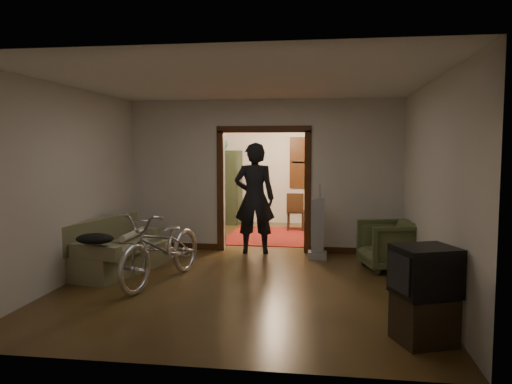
% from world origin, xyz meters
% --- Properties ---
extents(floor, '(5.00, 8.50, 0.01)m').
position_xyz_m(floor, '(0.00, 0.00, 0.00)').
color(floor, '#392712').
rests_on(floor, ground).
extents(ceiling, '(5.00, 8.50, 0.01)m').
position_xyz_m(ceiling, '(0.00, 0.00, 2.80)').
color(ceiling, white).
rests_on(ceiling, floor).
extents(wall_back, '(5.00, 0.02, 2.80)m').
position_xyz_m(wall_back, '(0.00, 4.25, 1.40)').
color(wall_back, beige).
rests_on(wall_back, floor).
extents(wall_left, '(0.02, 8.50, 2.80)m').
position_xyz_m(wall_left, '(-2.50, 0.00, 1.40)').
color(wall_left, beige).
rests_on(wall_left, floor).
extents(wall_right, '(0.02, 8.50, 2.80)m').
position_xyz_m(wall_right, '(2.50, 0.00, 1.40)').
color(wall_right, beige).
rests_on(wall_right, floor).
extents(partition_wall, '(5.00, 0.14, 2.80)m').
position_xyz_m(partition_wall, '(0.00, 0.75, 1.40)').
color(partition_wall, beige).
rests_on(partition_wall, floor).
extents(door_casing, '(1.74, 0.20, 2.32)m').
position_xyz_m(door_casing, '(0.00, 0.75, 1.10)').
color(door_casing, '#391D0D').
rests_on(door_casing, floor).
extents(far_window, '(0.98, 0.06, 1.28)m').
position_xyz_m(far_window, '(0.70, 4.21, 1.55)').
color(far_window, black).
rests_on(far_window, wall_back).
extents(chandelier, '(0.24, 0.24, 0.24)m').
position_xyz_m(chandelier, '(0.00, 2.50, 2.35)').
color(chandelier, '#FFE0A5').
rests_on(chandelier, ceiling).
extents(light_switch, '(0.08, 0.01, 0.12)m').
position_xyz_m(light_switch, '(1.05, 0.68, 1.25)').
color(light_switch, silver).
rests_on(light_switch, partition_wall).
extents(sofa, '(1.20, 1.92, 0.82)m').
position_xyz_m(sofa, '(-2.05, -1.08, 0.41)').
color(sofa, '#70704B').
rests_on(sofa, floor).
extents(rolled_paper, '(0.11, 0.84, 0.11)m').
position_xyz_m(rolled_paper, '(-1.95, -0.78, 0.53)').
color(rolled_paper, beige).
rests_on(rolled_paper, sofa).
extents(jacket, '(0.53, 0.39, 0.15)m').
position_xyz_m(jacket, '(-2.00, -1.99, 0.68)').
color(jacket, black).
rests_on(jacket, sofa).
extents(bicycle, '(1.14, 2.10, 1.05)m').
position_xyz_m(bicycle, '(-1.16, -1.62, 0.52)').
color(bicycle, silver).
rests_on(bicycle, floor).
extents(armchair, '(1.03, 1.01, 0.78)m').
position_xyz_m(armchair, '(2.14, -0.38, 0.39)').
color(armchair, '#4A5530').
rests_on(armchair, floor).
extents(tv_stand, '(0.66, 0.63, 0.47)m').
position_xyz_m(tv_stand, '(2.12, -3.39, 0.24)').
color(tv_stand, black).
rests_on(tv_stand, floor).
extents(crt_tv, '(0.71, 0.67, 0.48)m').
position_xyz_m(crt_tv, '(2.12, -3.39, 0.73)').
color(crt_tv, black).
rests_on(crt_tv, tv_stand).
extents(vacuum, '(0.33, 0.26, 1.05)m').
position_xyz_m(vacuum, '(1.00, 0.20, 0.53)').
color(vacuum, gray).
rests_on(vacuum, floor).
extents(person, '(0.78, 0.56, 2.02)m').
position_xyz_m(person, '(-0.15, 0.54, 1.01)').
color(person, black).
rests_on(person, floor).
extents(oriental_rug, '(1.82, 2.37, 0.02)m').
position_xyz_m(oriental_rug, '(-0.06, 2.31, 0.01)').
color(oriental_rug, maroon).
rests_on(oriental_rug, floor).
extents(locker, '(0.99, 0.64, 1.85)m').
position_xyz_m(locker, '(-1.47, 3.91, 0.93)').
color(locker, black).
rests_on(locker, floor).
extents(globe, '(0.31, 0.31, 0.31)m').
position_xyz_m(globe, '(-1.47, 3.91, 1.94)').
color(globe, '#1E5972').
rests_on(globe, locker).
extents(desk, '(1.03, 0.63, 0.73)m').
position_xyz_m(desk, '(1.25, 3.59, 0.36)').
color(desk, black).
rests_on(desk, floor).
extents(desk_chair, '(0.47, 0.47, 0.88)m').
position_xyz_m(desk_chair, '(0.44, 3.13, 0.44)').
color(desk_chair, black).
rests_on(desk_chair, floor).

